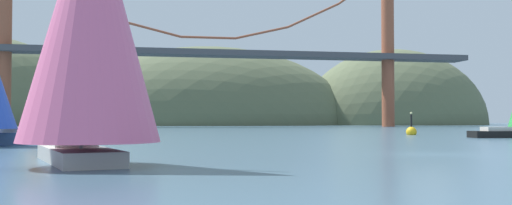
{
  "coord_description": "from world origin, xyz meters",
  "views": [
    {
      "loc": [
        -13.18,
        -24.62,
        1.64
      ],
      "look_at": [
        0.0,
        42.71,
        3.65
      ],
      "focal_mm": 40.11,
      "sensor_mm": 36.0,
      "label": 1
    }
  ],
  "objects": [
    {
      "name": "channel_buoy",
      "position": [
        14.27,
        30.94,
        0.37
      ],
      "size": [
        1.1,
        1.1,
        2.64
      ],
      "color": "gold",
      "rests_on": "ground_plane"
    },
    {
      "name": "sailboat_scarlet_sail",
      "position": [
        -20.28,
        40.55,
        3.62
      ],
      "size": [
        5.82,
        6.9,
        7.86
      ],
      "color": "navy",
      "rests_on": "ground_plane"
    },
    {
      "name": "suspension_bridge",
      "position": [
        0.0,
        95.0,
        16.52
      ],
      "size": [
        116.76,
        6.0,
        35.62
      ],
      "color": "brown",
      "rests_on": "ground_plane"
    },
    {
      "name": "ground_plane",
      "position": [
        0.0,
        0.0,
        0.0
      ],
      "size": [
        360.0,
        360.0,
        0.0
      ],
      "primitive_type": "plane",
      "color": "#426075"
    },
    {
      "name": "headland_right",
      "position": [
        60.0,
        135.0,
        0.0
      ],
      "size": [
        56.62,
        44.0,
        45.05
      ],
      "primitive_type": "ellipsoid",
      "color": "#5B6647",
      "rests_on": "ground_plane"
    },
    {
      "name": "sailboat_pink_spinnaker",
      "position": [
        -15.05,
        -4.16,
        5.09
      ],
      "size": [
        5.97,
        8.95,
        10.53
      ],
      "color": "#B7B2A8",
      "rests_on": "ground_plane"
    },
    {
      "name": "sailboat_orange_sail",
      "position": [
        -20.51,
        21.52,
        3.59
      ],
      "size": [
        5.1,
        7.17,
        7.37
      ],
      "color": "black",
      "rests_on": "ground_plane"
    },
    {
      "name": "headland_center",
      "position": [
        5.0,
        135.0,
        0.0
      ],
      "size": [
        82.97,
        44.0,
        44.01
      ],
      "primitive_type": "ellipsoid",
      "color": "#5B6647",
      "rests_on": "ground_plane"
    }
  ]
}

